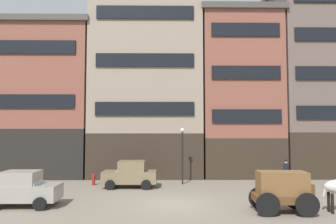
% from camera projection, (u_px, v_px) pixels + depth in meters
% --- Properties ---
extents(ground_plane, '(120.00, 120.00, 0.00)m').
position_uv_depth(ground_plane, '(176.00, 204.00, 16.36)').
color(ground_plane, slate).
extents(building_far_left, '(9.71, 6.59, 13.35)m').
position_uv_depth(building_far_left, '(42.00, 99.00, 27.25)').
color(building_far_left, black).
rests_on(building_far_left, ground_plane).
extents(building_center_left, '(9.95, 6.59, 16.03)m').
position_uv_depth(building_center_left, '(147.00, 85.00, 27.43)').
color(building_center_left, '#33281E').
rests_on(building_center_left, ground_plane).
extents(building_center_right, '(7.16, 6.59, 14.44)m').
position_uv_depth(building_center_right, '(237.00, 94.00, 27.48)').
color(building_center_right, '#33281E').
rests_on(building_center_right, ground_plane).
extents(building_far_right, '(7.34, 6.59, 17.12)m').
position_uv_depth(building_far_right, '(312.00, 79.00, 27.63)').
color(building_far_right, '#33281E').
rests_on(building_far_right, ground_plane).
extents(cargo_wagon, '(2.96, 1.62, 1.98)m').
position_uv_depth(cargo_wagon, '(283.00, 189.00, 14.59)').
color(cargo_wagon, brown).
rests_on(cargo_wagon, ground_plane).
extents(sedan_dark, '(3.73, 1.91, 1.83)m').
position_uv_depth(sedan_dark, '(22.00, 189.00, 15.79)').
color(sedan_dark, gray).
rests_on(sedan_dark, ground_plane).
extents(sedan_light, '(3.70, 1.86, 1.83)m').
position_uv_depth(sedan_light, '(130.00, 174.00, 20.97)').
color(sedan_light, '#7A6B4C').
rests_on(sedan_light, ground_plane).
extents(pedestrian_officer, '(0.49, 0.49, 1.79)m').
position_uv_depth(pedestrian_officer, '(286.00, 171.00, 22.14)').
color(pedestrian_officer, black).
rests_on(pedestrian_officer, ground_plane).
extents(streetlamp_curbside, '(0.32, 0.32, 4.12)m').
position_uv_depth(streetlamp_curbside, '(182.00, 148.00, 22.36)').
color(streetlamp_curbside, black).
rests_on(streetlamp_curbside, ground_plane).
extents(fire_hydrant_curbside, '(0.24, 0.24, 0.83)m').
position_uv_depth(fire_hydrant_curbside, '(94.00, 179.00, 21.82)').
color(fire_hydrant_curbside, maroon).
rests_on(fire_hydrant_curbside, ground_plane).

